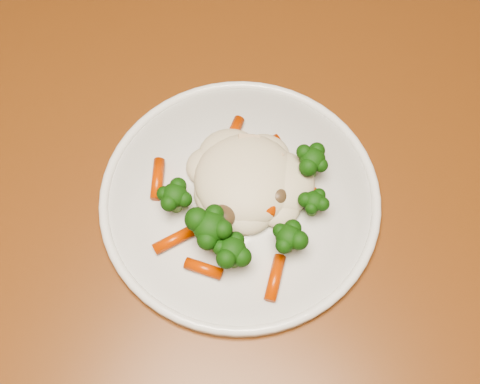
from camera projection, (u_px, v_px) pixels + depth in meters
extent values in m
cube|color=brown|center=(336.00, 179.00, 0.68)|extent=(1.49, 1.26, 0.04)
cube|color=brown|center=(11.00, 98.00, 1.18)|extent=(0.08, 0.08, 0.71)
cylinder|color=white|center=(240.00, 198.00, 0.64)|extent=(0.29, 0.29, 0.01)
ellipsoid|color=beige|center=(246.00, 173.00, 0.62)|extent=(0.13, 0.11, 0.05)
ellipsoid|color=black|center=(176.00, 200.00, 0.61)|extent=(0.04, 0.04, 0.04)
ellipsoid|color=black|center=(210.00, 233.00, 0.59)|extent=(0.05, 0.05, 0.05)
ellipsoid|color=black|center=(232.00, 255.00, 0.58)|extent=(0.04, 0.04, 0.04)
ellipsoid|color=black|center=(288.00, 241.00, 0.59)|extent=(0.04, 0.04, 0.04)
ellipsoid|color=black|center=(313.00, 205.00, 0.61)|extent=(0.03, 0.03, 0.03)
ellipsoid|color=black|center=(311.00, 164.00, 0.63)|extent=(0.04, 0.04, 0.04)
cylinder|color=#CF4104|center=(232.00, 136.00, 0.66)|extent=(0.02, 0.05, 0.01)
cylinder|color=#CF4104|center=(262.00, 148.00, 0.65)|extent=(0.03, 0.04, 0.01)
cylinder|color=#CF4104|center=(309.00, 189.00, 0.63)|extent=(0.04, 0.03, 0.01)
cylinder|color=#CF4104|center=(158.00, 179.00, 0.63)|extent=(0.03, 0.05, 0.01)
cylinder|color=#CF4104|center=(174.00, 240.00, 0.60)|extent=(0.04, 0.04, 0.01)
cylinder|color=#CF4104|center=(204.00, 269.00, 0.59)|extent=(0.04, 0.02, 0.01)
cylinder|color=#CF4104|center=(275.00, 278.00, 0.58)|extent=(0.02, 0.05, 0.01)
cylinder|color=#CF4104|center=(276.00, 197.00, 0.61)|extent=(0.01, 0.04, 0.01)
ellipsoid|color=brown|center=(259.00, 181.00, 0.62)|extent=(0.02, 0.02, 0.02)
ellipsoid|color=brown|center=(277.00, 195.00, 0.61)|extent=(0.02, 0.02, 0.02)
ellipsoid|color=brown|center=(229.00, 176.00, 0.62)|extent=(0.02, 0.02, 0.01)
ellipsoid|color=brown|center=(223.00, 216.00, 0.60)|extent=(0.03, 0.03, 0.02)
ellipsoid|color=brown|center=(249.00, 184.00, 0.62)|extent=(0.03, 0.03, 0.02)
cube|color=#D3B48C|center=(248.00, 146.00, 0.64)|extent=(0.02, 0.02, 0.01)
cube|color=#D3B48C|center=(273.00, 156.00, 0.63)|extent=(0.03, 0.02, 0.01)
cube|color=#D3B48C|center=(225.00, 149.00, 0.64)|extent=(0.02, 0.02, 0.01)
cube|color=#D3B48C|center=(249.00, 144.00, 0.64)|extent=(0.03, 0.02, 0.01)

